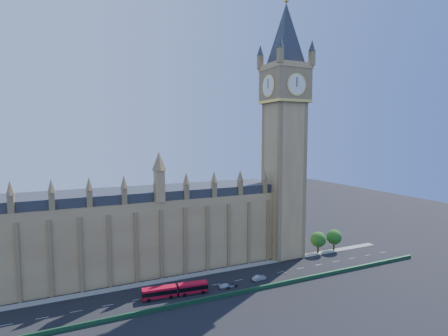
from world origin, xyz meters
name	(u,v)px	position (x,y,z in m)	size (l,w,h in m)	color
ground	(204,287)	(0.00, 0.00, 0.00)	(400.00, 400.00, 0.00)	black
palace_westminster	(109,234)	(-25.00, 22.00, 13.86)	(120.00, 20.00, 28.00)	#A1794D
elizabeth_tower	(285,113)	(38.00, 13.99, 54.56)	(20.59, 20.59, 105.00)	#A1794D
bridge_parapet	(215,297)	(0.00, -9.00, 0.60)	(160.00, 0.60, 1.20)	#1E4C2D
kerb_north	(193,275)	(0.00, 9.50, 0.08)	(160.00, 3.00, 0.16)	gray
tree_east_near	(319,239)	(52.22, 10.08, 5.64)	(6.00, 6.00, 8.50)	#382619
tree_east_far	(334,236)	(60.22, 10.08, 5.64)	(6.00, 6.00, 8.50)	#382619
red_bus	(175,290)	(-9.69, -2.35, 1.70)	(19.11, 4.63, 3.22)	red
car_grey	(231,285)	(7.46, -3.77, 0.69)	(1.62, 4.03, 1.37)	#3A3C41
car_silver	(259,278)	(17.93, -2.83, 0.79)	(1.67, 4.79, 1.58)	#94969B
car_white	(227,286)	(6.00, -3.68, 0.70)	(1.97, 4.84, 1.41)	silver
cone_a	(255,276)	(17.86, -0.24, 0.35)	(0.52, 0.52, 0.71)	black
cone_b	(256,278)	(17.27, -1.60, 0.33)	(0.43, 0.43, 0.67)	black
cone_c	(285,273)	(28.40, -2.01, 0.31)	(0.50, 0.50, 0.63)	black
cone_d	(257,280)	(17.10, -2.89, 0.34)	(0.52, 0.52, 0.68)	black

